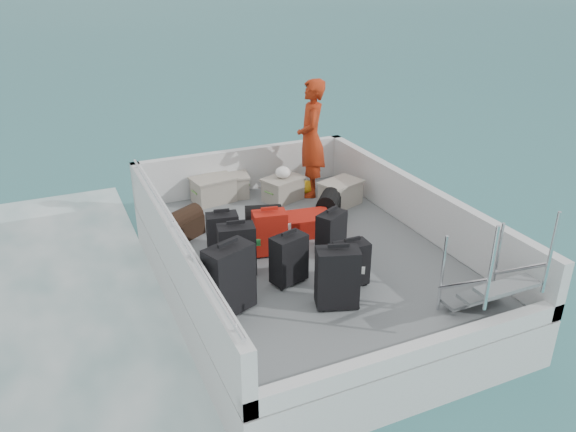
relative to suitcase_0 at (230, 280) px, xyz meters
name	(u,v)px	position (x,y,z in m)	size (l,w,h in m)	color
ground	(306,291)	(1.36, 0.90, -1.01)	(160.00, 160.00, 0.00)	#1A535C
ferry_hull	(307,272)	(1.36, 0.90, -0.71)	(3.60, 5.00, 0.60)	silver
deck	(307,252)	(1.36, 0.90, -0.40)	(3.30, 4.70, 0.02)	slate
deck_fittings	(343,231)	(1.71, 0.58, -0.02)	(3.60, 5.00, 0.90)	silver
suitcase_0	(230,280)	(0.00, 0.00, 0.00)	(0.51, 0.29, 0.79)	black
suitcase_1	(237,251)	(0.33, 0.71, -0.07)	(0.44, 0.25, 0.65)	black
suitcase_2	(223,235)	(0.33, 1.26, -0.11)	(0.40, 0.24, 0.58)	black
suitcase_3	(337,278)	(1.10, -0.38, -0.04)	(0.46, 0.27, 0.70)	black
suitcase_4	(289,260)	(0.82, 0.29, -0.09)	(0.41, 0.24, 0.61)	black
suitcase_5	(270,233)	(0.89, 1.04, -0.10)	(0.43, 0.26, 0.59)	#B2180D
suitcase_6	(351,264)	(1.47, -0.05, -0.12)	(0.39, 0.23, 0.55)	black
suitcase_7	(331,233)	(1.63, 0.75, -0.11)	(0.40, 0.23, 0.56)	black
suitcase_8	(306,224)	(1.60, 1.41, -0.26)	(0.46, 0.70, 0.27)	#B2180D
duffel_0	(184,226)	(0.00, 1.98, -0.23)	(0.53, 0.30, 0.32)	black
duffel_1	(263,223)	(1.04, 1.64, -0.23)	(0.50, 0.30, 0.32)	black
duffel_2	(328,208)	(2.10, 1.71, -0.23)	(0.42, 0.30, 0.32)	black
crate_0	(214,190)	(0.75, 3.03, -0.21)	(0.62, 0.43, 0.37)	#9E968A
crate_1	(230,187)	(1.04, 3.10, -0.22)	(0.57, 0.39, 0.34)	#9E968A
crate_2	(283,190)	(1.77, 2.63, -0.22)	(0.58, 0.40, 0.35)	#9E968A
crate_3	(340,194)	(2.51, 2.09, -0.21)	(0.59, 0.41, 0.36)	#9E968A
yellow_bag	(306,187)	(2.23, 2.73, -0.28)	(0.28, 0.26, 0.22)	yellow
white_bag	(283,174)	(1.77, 2.63, 0.04)	(0.24, 0.24, 0.18)	white
passenger	(311,139)	(2.29, 2.69, 0.54)	(0.69, 0.44, 1.87)	red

